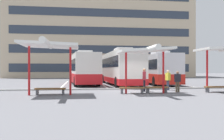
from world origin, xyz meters
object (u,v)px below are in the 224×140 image
object	(u,v)px
coach_bus_1	(120,68)
bench_2	(157,88)
waiting_shelter_1	(146,51)
bench_1	(132,89)
waiting_passenger_1	(144,78)
waiting_passenger_2	(178,80)
bench_3	(218,88)
waiting_passenger_0	(168,79)
coach_bus_2	(157,70)
bench_0	(50,90)
coach_bus_0	(83,69)
waiting_shelter_0	(49,46)

from	to	relation	value
coach_bus_1	bench_2	distance (m)	9.43
waiting_shelter_1	bench_1	size ratio (longest dim) A/B	2.44
waiting_passenger_1	waiting_passenger_2	world-z (taller)	waiting_passenger_1
waiting_shelter_1	bench_3	xyz separation A→B (m)	(5.44, 0.35, -2.55)
coach_bus_1	waiting_passenger_0	bearing A→B (deg)	-69.50
bench_1	coach_bus_2	bearing A→B (deg)	63.25
bench_0	waiting_shelter_1	size ratio (longest dim) A/B	0.48
waiting_shelter_1	bench_1	bearing A→B (deg)	162.08
waiting_shelter_1	waiting_passenger_2	xyz separation A→B (m)	(2.62, 0.88, -2.02)
coach_bus_1	waiting_passenger_1	distance (m)	8.07
bench_0	waiting_passenger_2	world-z (taller)	waiting_passenger_2
bench_1	bench_3	world-z (taller)	same
waiting_shelter_1	waiting_passenger_0	size ratio (longest dim) A/B	2.61
coach_bus_0	waiting_passenger_1	distance (m)	10.56
bench_1	waiting_passenger_1	size ratio (longest dim) A/B	0.99
waiting_passenger_1	waiting_shelter_0	bearing A→B (deg)	-164.14
bench_0	waiting_passenger_0	world-z (taller)	waiting_passenger_0
waiting_shelter_1	bench_1	distance (m)	2.72
waiting_shelter_0	waiting_shelter_1	bearing A→B (deg)	1.96
coach_bus_0	coach_bus_1	bearing A→B (deg)	-21.32
bench_0	waiting_shelter_1	distance (m)	6.85
coach_bus_2	bench_0	size ratio (longest dim) A/B	5.16
waiting_shelter_0	bench_3	distance (m)	12.13
coach_bus_0	bench_1	world-z (taller)	coach_bus_0
bench_3	waiting_passenger_0	bearing A→B (deg)	143.04
waiting_passenger_0	waiting_shelter_0	bearing A→B (deg)	-162.68
coach_bus_2	waiting_shelter_1	size ratio (longest dim) A/B	2.46
coach_bus_0	coach_bus_2	bearing A→B (deg)	-7.74
bench_2	waiting_passenger_2	xyz separation A→B (m)	(1.72, 0.43, 0.53)
waiting_passenger_1	waiting_passenger_0	bearing A→B (deg)	21.67
coach_bus_0	coach_bus_2	size ratio (longest dim) A/B	1.03
coach_bus_0	coach_bus_1	size ratio (longest dim) A/B	0.92
bench_0	bench_3	distance (m)	11.79
bench_3	waiting_passenger_1	size ratio (longest dim) A/B	1.10
waiting_passenger_0	coach_bus_2	bearing A→B (deg)	78.51
bench_1	waiting_passenger_1	distance (m)	1.99
coach_bus_0	coach_bus_1	distance (m)	4.24
bench_1	bench_0	bearing A→B (deg)	-179.21
waiting_passenger_0	waiting_passenger_2	bearing A→B (deg)	-86.65
bench_0	waiting_shelter_0	bearing A→B (deg)	-90.00
bench_1	bench_2	world-z (taller)	same
waiting_shelter_1	bench_0	bearing A→B (deg)	178.06
waiting_passenger_2	waiting_shelter_1	bearing A→B (deg)	-161.42
coach_bus_1	waiting_passenger_0	distance (m)	7.69
coach_bus_1	waiting_passenger_1	world-z (taller)	coach_bus_1
coach_bus_1	bench_3	xyz separation A→B (m)	(5.59, -9.35, -1.48)
coach_bus_2	waiting_passenger_0	distance (m)	7.77
waiting_shelter_0	bench_1	world-z (taller)	waiting_shelter_0
bench_1	bench_3	xyz separation A→B (m)	(6.34, 0.06, 0.00)
coach_bus_0	bench_0	distance (m)	11.33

